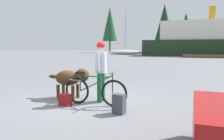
# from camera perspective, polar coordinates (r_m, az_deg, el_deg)

# --- Properties ---
(ground_plane) EXTENTS (160.00, 160.00, 0.00)m
(ground_plane) POSITION_cam_1_polar(r_m,az_deg,el_deg) (6.40, -6.42, -8.16)
(ground_plane) COLOR slate
(bicycle) EXTENTS (1.80, 0.44, 0.91)m
(bicycle) POSITION_cam_1_polar(r_m,az_deg,el_deg) (5.95, -4.55, -5.39)
(bicycle) COLOR black
(bicycle) RESTS_ON ground_plane
(person_cyclist) EXTENTS (0.32, 0.53, 1.72)m
(person_cyclist) POSITION_cam_1_polar(r_m,az_deg,el_deg) (6.22, -2.87, 1.15)
(person_cyclist) COLOR #19592D
(person_cyclist) RESTS_ON ground_plane
(dog) EXTENTS (1.38, 0.54, 0.93)m
(dog) POSITION_cam_1_polar(r_m,az_deg,el_deg) (6.79, -10.60, -2.07)
(dog) COLOR #472D19
(dog) RESTS_ON ground_plane
(backpack) EXTENTS (0.31, 0.25, 0.47)m
(backpack) POSITION_cam_1_polar(r_m,az_deg,el_deg) (5.22, 1.83, -8.74)
(backpack) COLOR #3F3F4C
(backpack) RESTS_ON ground_plane
(handbag_pannier) EXTENTS (0.33, 0.20, 0.31)m
(handbag_pannier) POSITION_cam_1_polar(r_m,az_deg,el_deg) (6.06, -12.01, -7.54)
(handbag_pannier) COLOR maroon
(handbag_pannier) RESTS_ON ground_plane
(sailboat_moored) EXTENTS (7.31, 2.05, 9.23)m
(sailboat_moored) POSITION_cam_1_polar(r_m,az_deg,el_deg) (45.01, 3.50, 4.68)
(sailboat_moored) COLOR silver
(sailboat_moored) RESTS_ON ground_plane
(pine_tree_far_left) EXTENTS (3.99, 3.99, 12.05)m
(pine_tree_far_left) POSITION_cam_1_polar(r_m,az_deg,el_deg) (60.56, -0.56, 11.72)
(pine_tree_far_left) COLOR #4C331E
(pine_tree_far_left) RESTS_ON ground_plane
(pine_tree_center) EXTENTS (4.39, 4.39, 12.01)m
(pine_tree_center) POSITION_cam_1_polar(r_m,az_deg,el_deg) (56.76, 13.38, 11.97)
(pine_tree_center) COLOR #4C331E
(pine_tree_center) RESTS_ON ground_plane
(pine_tree_mid_back) EXTENTS (3.72, 3.72, 10.17)m
(pine_tree_mid_back) POSITION_cam_1_polar(r_m,az_deg,el_deg) (60.17, 18.53, 10.64)
(pine_tree_mid_back) COLOR #4C331E
(pine_tree_mid_back) RESTS_ON ground_plane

